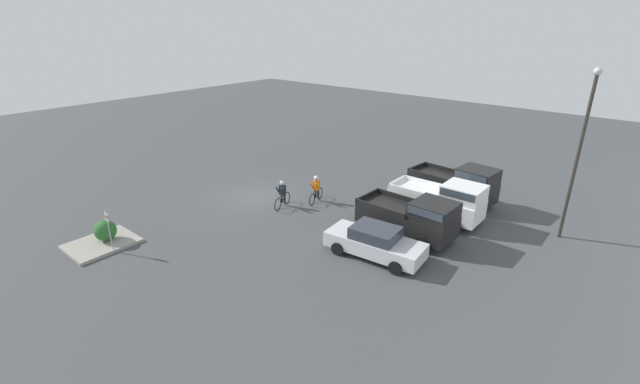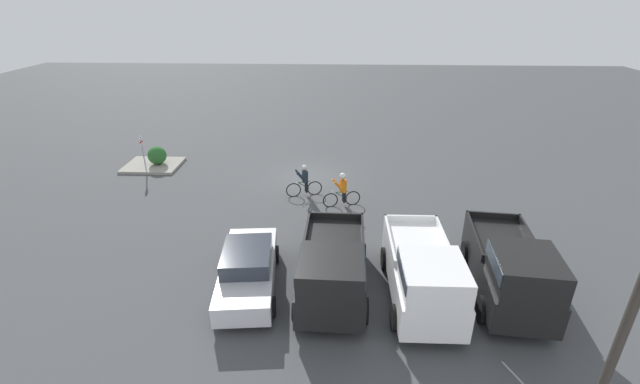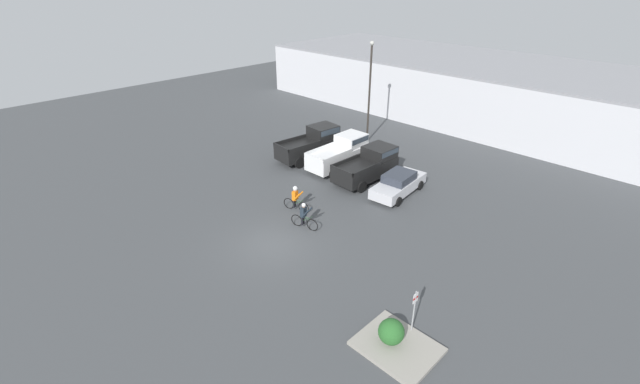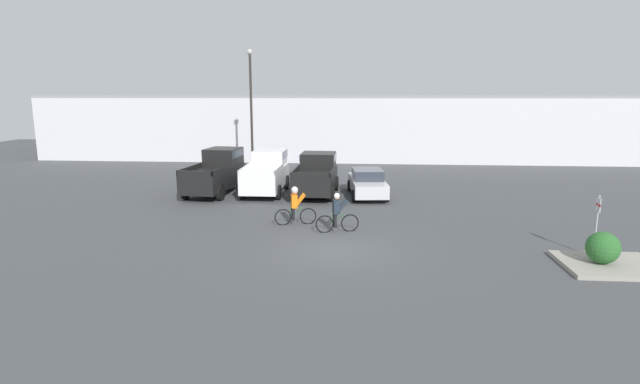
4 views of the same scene
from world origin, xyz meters
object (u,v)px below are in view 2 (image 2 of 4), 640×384
cyclist_0 (304,181)px  lamppost (637,296)px  fire_lane_sign (143,151)px  shrub (157,155)px  pickup_truck_0 (512,269)px  cyclist_1 (342,189)px  sedan_0 (248,268)px  pickup_truck_1 (424,274)px  pickup_truck_2 (332,268)px

cyclist_0 → lamppost: size_ratio=0.21×
fire_lane_sign → shrub: 1.29m
pickup_truck_0 → cyclist_1: 8.37m
lamppost → sedan_0: bearing=-38.9°
pickup_truck_0 → lamppost: 6.77m
fire_lane_sign → cyclist_0: bearing=164.7°
lamppost → cyclist_0: bearing=-64.9°
lamppost → shrub: lamppost is taller
pickup_truck_0 → sedan_0: bearing=-2.5°
pickup_truck_1 → cyclist_0: size_ratio=2.87×
cyclist_1 → shrub: (10.43, -4.54, -0.20)m
cyclist_1 → pickup_truck_0: bearing=128.5°
pickup_truck_1 → sedan_0: size_ratio=1.06×
pickup_truck_0 → cyclist_0: 10.34m
pickup_truck_1 → pickup_truck_2: size_ratio=1.01×
pickup_truck_0 → shrub: pickup_truck_0 is taller
pickup_truck_0 → fire_lane_sign: bearing=-32.2°
cyclist_0 → lamppost: (-6.23, 13.30, 3.94)m
pickup_truck_2 → shrub: 15.02m
pickup_truck_2 → sedan_0: (2.79, -0.40, -0.38)m
sedan_0 → cyclist_0: cyclist_0 is taller
pickup_truck_2 → cyclist_1: (-0.35, -6.58, -0.26)m
lamppost → fire_lane_sign: bearing=-46.2°
pickup_truck_2 → fire_lane_sign: pickup_truck_2 is taller
pickup_truck_2 → pickup_truck_1: bearing=175.3°
cyclist_1 → fire_lane_sign: size_ratio=0.81×
pickup_truck_0 → cyclist_0: bearing=-47.1°
pickup_truck_2 → sedan_0: size_ratio=1.05×
sedan_0 → fire_lane_sign: 12.24m
pickup_truck_0 → sedan_0: 8.38m
fire_lane_sign → pickup_truck_2: bearing=135.8°
pickup_truck_1 → shrub: pickup_truck_1 is taller
sedan_0 → lamppost: (-7.56, 6.10, 4.00)m
pickup_truck_2 → shrub: (10.08, -11.12, -0.45)m
cyclist_1 → pickup_truck_1: bearing=109.9°
shrub → pickup_truck_0: bearing=144.7°
cyclist_1 → pickup_truck_2: bearing=87.0°
pickup_truck_1 → fire_lane_sign: bearing=-38.0°
pickup_truck_1 → cyclist_0: 8.94m
sedan_0 → cyclist_0: 7.32m
sedan_0 → shrub: (7.29, -10.72, -0.07)m
pickup_truck_1 → cyclist_0: pickup_truck_1 is taller
cyclist_0 → lamppost: 15.21m
cyclist_1 → shrub: 11.38m
sedan_0 → cyclist_0: (-1.32, -7.20, 0.06)m
shrub → lamppost: bearing=131.4°
pickup_truck_0 → shrub: (15.65, -11.08, -0.55)m
sedan_0 → lamppost: 10.50m
pickup_truck_2 → lamppost: bearing=129.9°
cyclist_0 → fire_lane_sign: bearing=-15.3°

